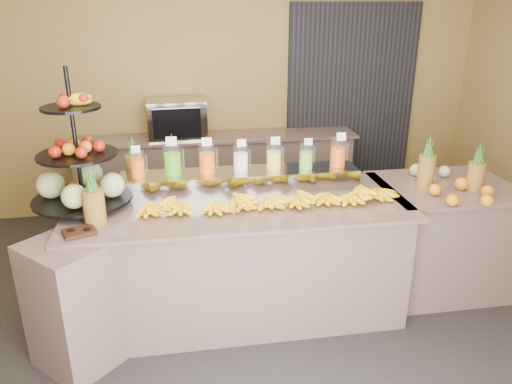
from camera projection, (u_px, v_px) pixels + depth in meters
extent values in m
plane|color=black|center=(246.00, 333.00, 3.74)|extent=(6.00, 6.00, 0.00)
cube|color=olive|center=(212.00, 88.00, 5.53)|extent=(6.00, 0.02, 2.80)
cube|color=black|center=(351.00, 103.00, 5.80)|extent=(1.50, 0.06, 2.20)
cube|color=#A27F75|center=(240.00, 260.00, 3.85)|extent=(2.40, 0.90, 0.90)
cube|color=#A27F75|center=(239.00, 205.00, 3.68)|extent=(2.50, 1.00, 0.03)
cube|color=#A27F75|center=(76.00, 303.00, 3.31)|extent=(0.71, 0.71, 0.90)
cube|color=#A27F75|center=(438.00, 238.00, 4.20)|extent=(1.00, 0.80, 0.90)
cube|color=#A27F75|center=(446.00, 187.00, 4.03)|extent=(1.08, 0.88, 0.03)
cube|color=#A27F75|center=(217.00, 177.00, 5.64)|extent=(3.00, 0.50, 0.90)
cube|color=#A27F75|center=(216.00, 137.00, 5.47)|extent=(3.10, 0.55, 0.03)
cube|color=gray|center=(241.00, 180.00, 3.91)|extent=(1.85, 0.30, 0.15)
cylinder|color=silver|center=(138.00, 164.00, 3.73)|extent=(0.11, 0.11, 0.20)
cylinder|color=#E95401|center=(138.00, 168.00, 3.74)|extent=(0.10, 0.10, 0.14)
cylinder|color=gray|center=(135.00, 158.00, 3.72)|extent=(0.01, 0.01, 0.24)
cube|color=white|center=(136.00, 149.00, 3.64)|extent=(0.06, 0.02, 0.05)
cylinder|color=silver|center=(172.00, 159.00, 3.76)|extent=(0.13, 0.13, 0.25)
cylinder|color=#4BA710|center=(173.00, 164.00, 3.77)|extent=(0.13, 0.13, 0.17)
cylinder|color=gray|center=(170.00, 152.00, 3.75)|extent=(0.01, 0.01, 0.29)
cube|color=white|center=(171.00, 141.00, 3.65)|extent=(0.08, 0.02, 0.07)
cylinder|color=silver|center=(207.00, 159.00, 3.80)|extent=(0.13, 0.13, 0.23)
cylinder|color=#FE5703|center=(207.00, 163.00, 3.81)|extent=(0.12, 0.12, 0.16)
cylinder|color=gray|center=(205.00, 152.00, 3.79)|extent=(0.01, 0.01, 0.27)
cube|color=white|center=(207.00, 142.00, 3.69)|extent=(0.07, 0.02, 0.06)
cylinder|color=silver|center=(241.00, 158.00, 3.84)|extent=(0.12, 0.12, 0.21)
cylinder|color=white|center=(241.00, 162.00, 3.86)|extent=(0.11, 0.11, 0.14)
cylinder|color=gray|center=(239.00, 152.00, 3.83)|extent=(0.01, 0.01, 0.25)
cube|color=white|center=(241.00, 143.00, 3.75)|extent=(0.07, 0.02, 0.06)
cylinder|color=silver|center=(274.00, 156.00, 3.88)|extent=(0.12, 0.12, 0.22)
cylinder|color=yellow|center=(274.00, 160.00, 3.90)|extent=(0.11, 0.11, 0.15)
cylinder|color=gray|center=(272.00, 150.00, 3.87)|extent=(0.01, 0.01, 0.26)
cube|color=white|center=(275.00, 141.00, 3.78)|extent=(0.07, 0.02, 0.06)
cylinder|color=silver|center=(306.00, 156.00, 3.93)|extent=(0.11, 0.11, 0.20)
cylinder|color=#67B53A|center=(306.00, 159.00, 3.94)|extent=(0.10, 0.10, 0.14)
cylinder|color=gray|center=(304.00, 150.00, 3.92)|extent=(0.01, 0.01, 0.24)
cube|color=white|center=(308.00, 142.00, 3.83)|extent=(0.06, 0.02, 0.05)
cylinder|color=silver|center=(338.00, 152.00, 3.96)|extent=(0.12, 0.12, 0.23)
cylinder|color=#D94A09|center=(338.00, 157.00, 3.97)|extent=(0.12, 0.12, 0.15)
cylinder|color=gray|center=(336.00, 146.00, 3.95)|extent=(0.01, 0.01, 0.27)
cube|color=white|center=(341.00, 137.00, 3.86)|extent=(0.07, 0.02, 0.06)
ellipsoid|color=yellow|center=(151.00, 207.00, 3.48)|extent=(0.23, 0.17, 0.10)
ellipsoid|color=yellow|center=(182.00, 205.00, 3.52)|extent=(0.23, 0.17, 0.10)
ellipsoid|color=yellow|center=(212.00, 203.00, 3.55)|extent=(0.23, 0.17, 0.10)
ellipsoid|color=yellow|center=(241.00, 201.00, 3.58)|extent=(0.23, 0.17, 0.10)
ellipsoid|color=yellow|center=(270.00, 199.00, 3.61)|extent=(0.23, 0.17, 0.10)
ellipsoid|color=yellow|center=(298.00, 197.00, 3.64)|extent=(0.23, 0.17, 0.10)
ellipsoid|color=yellow|center=(326.00, 196.00, 3.68)|extent=(0.23, 0.17, 0.10)
ellipsoid|color=yellow|center=(354.00, 194.00, 3.71)|extent=(0.23, 0.17, 0.10)
ellipsoid|color=yellow|center=(381.00, 192.00, 3.74)|extent=(0.23, 0.17, 0.10)
ellipsoid|color=yellow|center=(175.00, 196.00, 3.49)|extent=(0.19, 0.15, 0.09)
ellipsoid|color=yellow|center=(239.00, 192.00, 3.55)|extent=(0.19, 0.15, 0.09)
ellipsoid|color=yellow|center=(301.00, 189.00, 3.62)|extent=(0.19, 0.15, 0.09)
ellipsoid|color=yellow|center=(360.00, 185.00, 3.69)|extent=(0.19, 0.15, 0.09)
cylinder|color=black|center=(75.00, 139.00, 3.45)|extent=(0.04, 0.04, 0.99)
cylinder|color=black|center=(83.00, 198.00, 3.61)|extent=(0.84, 0.84, 0.02)
cylinder|color=black|center=(77.00, 154.00, 3.49)|extent=(0.65, 0.65, 0.02)
cylinder|color=black|center=(71.00, 108.00, 3.37)|extent=(0.47, 0.47, 0.02)
sphere|color=#B7C084|center=(113.00, 183.00, 3.60)|extent=(0.19, 0.19, 0.19)
sphere|color=maroon|center=(99.00, 146.00, 3.49)|extent=(0.09, 0.09, 0.09)
sphere|color=orange|center=(66.00, 192.00, 3.57)|extent=(0.10, 0.10, 0.10)
cube|color=black|center=(79.00, 232.00, 3.18)|extent=(0.24, 0.21, 0.03)
cylinder|color=brown|center=(94.00, 207.00, 3.29)|extent=(0.14, 0.14, 0.24)
cone|color=#1A4717|center=(91.00, 179.00, 3.21)|extent=(0.07, 0.07, 0.16)
cylinder|color=brown|center=(135.00, 170.00, 3.98)|extent=(0.13, 0.13, 0.25)
cone|color=#1A4717|center=(132.00, 146.00, 3.90)|extent=(0.07, 0.07, 0.16)
cylinder|color=brown|center=(426.00, 171.00, 3.93)|extent=(0.14, 0.14, 0.26)
cylinder|color=brown|center=(476.00, 176.00, 3.89)|extent=(0.13, 0.13, 0.22)
ellipsoid|color=orange|center=(463.00, 192.00, 3.73)|extent=(0.40, 0.26, 0.10)
cube|color=gray|center=(177.00, 119.00, 5.33)|extent=(0.63, 0.46, 0.41)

